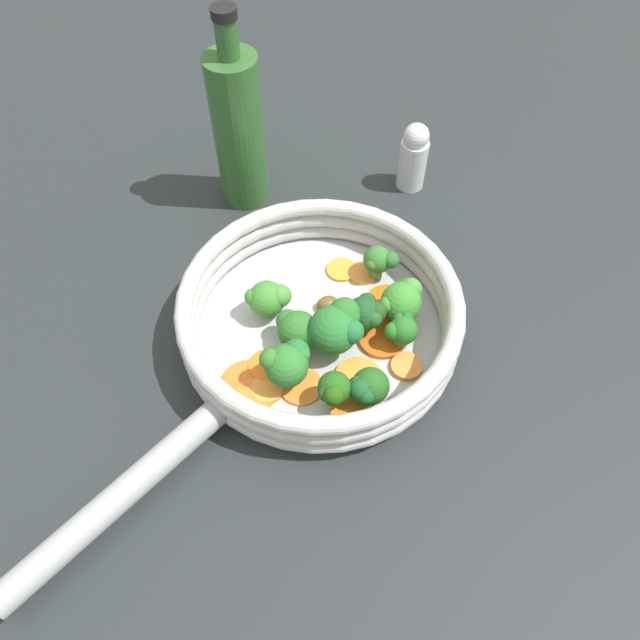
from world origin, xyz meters
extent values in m
plane|color=#232829|center=(0.00, 0.00, 0.00)|extent=(4.00, 4.00, 0.00)
cylinder|color=#B2B5B7|center=(0.00, 0.00, 0.01)|extent=(0.26, 0.26, 0.01)
torus|color=#B8B8B7|center=(0.00, 0.00, 0.02)|extent=(0.28, 0.28, 0.02)
torus|color=#B8B8B7|center=(0.00, 0.00, 0.04)|extent=(0.28, 0.28, 0.02)
torus|color=#B8B8B7|center=(0.00, 0.00, 0.06)|extent=(0.28, 0.28, 0.02)
cylinder|color=#999B9E|center=(0.02, -0.24, 0.02)|extent=(0.05, 0.23, 0.03)
sphere|color=#B2B0BC|center=(-0.03, -0.12, 0.02)|extent=(0.01, 0.01, 0.01)
sphere|color=#B2B0B6|center=(0.05, -0.11, 0.02)|extent=(0.01, 0.01, 0.01)
cylinder|color=orange|center=(0.02, -0.10, 0.01)|extent=(0.05, 0.05, 0.00)
cylinder|color=orange|center=(-0.01, 0.02, 0.01)|extent=(0.04, 0.04, 0.00)
cylinder|color=orange|center=(0.07, -0.01, 0.01)|extent=(0.06, 0.06, 0.01)
cylinder|color=#F9953A|center=(0.02, -0.08, 0.01)|extent=(0.04, 0.04, 0.01)
cylinder|color=orange|center=(0.08, -0.03, 0.01)|extent=(0.04, 0.04, 0.01)
cylinder|color=orange|center=(-0.04, 0.07, 0.01)|extent=(0.04, 0.04, 0.00)
cylinder|color=orange|center=(0.00, -0.09, 0.01)|extent=(0.06, 0.06, 0.00)
cylinder|color=orange|center=(0.05, 0.04, 0.01)|extent=(0.05, 0.05, 0.01)
cylinder|color=orange|center=(0.09, -0.05, 0.01)|extent=(0.04, 0.04, 0.01)
cylinder|color=orange|center=(0.04, -0.06, 0.01)|extent=(0.06, 0.06, 0.00)
cylinder|color=orange|center=(0.09, 0.03, 0.01)|extent=(0.03, 0.03, 0.01)
cylinder|color=orange|center=(0.00, -0.07, 0.01)|extent=(0.05, 0.05, 0.01)
cylinder|color=orange|center=(0.02, 0.07, 0.01)|extent=(0.06, 0.06, 0.01)
cylinder|color=#F98F3C|center=(-0.02, 0.08, 0.01)|extent=(0.03, 0.03, 0.00)
cylinder|color=#87A964|center=(0.03, 0.03, 0.02)|extent=(0.01, 0.01, 0.02)
sphere|color=#1B4922|center=(0.03, 0.03, 0.04)|extent=(0.03, 0.03, 0.03)
sphere|color=#1C4418|center=(0.04, 0.04, 0.04)|extent=(0.02, 0.02, 0.02)
sphere|color=#1F521E|center=(0.04, 0.03, 0.04)|extent=(0.02, 0.02, 0.02)
sphere|color=#1C4522|center=(0.02, 0.04, 0.04)|extent=(0.02, 0.02, 0.02)
cylinder|color=#5D8D55|center=(-0.05, -0.03, 0.02)|extent=(0.01, 0.01, 0.02)
sphere|color=#3B812F|center=(-0.05, -0.03, 0.04)|extent=(0.04, 0.04, 0.04)
sphere|color=#39802D|center=(-0.06, -0.04, 0.04)|extent=(0.02, 0.02, 0.02)
sphere|color=#438735|center=(-0.04, -0.02, 0.04)|extent=(0.02, 0.02, 0.02)
cylinder|color=#7EAD66|center=(0.07, 0.05, 0.02)|extent=(0.01, 0.01, 0.02)
sphere|color=#256721|center=(0.07, 0.05, 0.04)|extent=(0.03, 0.03, 0.03)
sphere|color=#1B6120|center=(0.06, 0.06, 0.04)|extent=(0.01, 0.01, 0.01)
sphere|color=#296223|center=(0.06, 0.05, 0.04)|extent=(0.01, 0.01, 0.01)
sphere|color=#247023|center=(0.06, 0.04, 0.04)|extent=(0.02, 0.02, 0.02)
cylinder|color=#7A9B5A|center=(0.03, -0.01, 0.02)|extent=(0.01, 0.01, 0.02)
sphere|color=#256D2D|center=(0.03, -0.01, 0.05)|extent=(0.05, 0.05, 0.05)
sphere|color=#1F6532|center=(0.04, 0.00, 0.05)|extent=(0.02, 0.02, 0.02)
sphere|color=#237224|center=(0.03, 0.01, 0.06)|extent=(0.02, 0.02, 0.02)
sphere|color=#276B26|center=(0.02, 0.01, 0.06)|extent=(0.03, 0.03, 0.03)
cylinder|color=olive|center=(0.09, -0.02, 0.02)|extent=(0.02, 0.02, 0.01)
sphere|color=#22581E|center=(0.09, -0.02, 0.03)|extent=(0.04, 0.04, 0.04)
sphere|color=#1A5A27|center=(0.09, -0.03, 0.04)|extent=(0.02, 0.02, 0.02)
sphere|color=#194F28|center=(0.09, -0.03, 0.04)|extent=(0.02, 0.02, 0.02)
sphere|color=#264F1A|center=(0.08, -0.03, 0.04)|extent=(0.02, 0.02, 0.02)
cylinder|color=#678E43|center=(-0.01, 0.09, 0.02)|extent=(0.01, 0.01, 0.02)
sphere|color=#316D2C|center=(-0.01, 0.09, 0.04)|extent=(0.03, 0.03, 0.03)
sphere|color=#3B6B27|center=(-0.01, 0.08, 0.04)|extent=(0.01, 0.01, 0.01)
sphere|color=#276729|center=(0.00, 0.10, 0.04)|extent=(0.02, 0.02, 0.02)
cylinder|color=#7AA259|center=(0.04, 0.07, 0.02)|extent=(0.01, 0.01, 0.02)
sphere|color=#37832E|center=(0.04, 0.07, 0.04)|extent=(0.04, 0.04, 0.04)
sphere|color=#318026|center=(0.04, 0.08, 0.04)|extent=(0.02, 0.02, 0.02)
sphere|color=#3F8A34|center=(0.04, 0.08, 0.05)|extent=(0.02, 0.02, 0.02)
sphere|color=#3D882C|center=(0.04, 0.05, 0.04)|extent=(0.02, 0.02, 0.02)
cylinder|color=#6E9C57|center=(0.07, -0.05, 0.02)|extent=(0.01, 0.01, 0.02)
sphere|color=#225816|center=(0.07, -0.05, 0.04)|extent=(0.03, 0.03, 0.03)
sphere|color=#214F0F|center=(0.08, -0.06, 0.05)|extent=(0.02, 0.02, 0.02)
sphere|color=#204E1C|center=(0.07, -0.06, 0.04)|extent=(0.01, 0.01, 0.01)
cylinder|color=#6BA25F|center=(0.00, -0.03, 0.02)|extent=(0.02, 0.02, 0.01)
sphere|color=#2C6A28|center=(0.00, -0.03, 0.03)|extent=(0.04, 0.04, 0.04)
sphere|color=#2B6431|center=(-0.01, -0.03, 0.04)|extent=(0.02, 0.02, 0.02)
sphere|color=#266B29|center=(0.01, -0.03, 0.04)|extent=(0.02, 0.02, 0.02)
cylinder|color=#74A450|center=(0.03, -0.07, 0.02)|extent=(0.01, 0.01, 0.02)
sphere|color=#2B7029|center=(0.03, -0.07, 0.04)|extent=(0.04, 0.04, 0.04)
sphere|color=#286F2B|center=(0.03, -0.05, 0.05)|extent=(0.02, 0.02, 0.02)
sphere|color=#23672F|center=(0.02, -0.05, 0.05)|extent=(0.02, 0.02, 0.02)
sphere|color=#306C23|center=(0.02, -0.08, 0.05)|extent=(0.02, 0.02, 0.02)
ellipsoid|color=brown|center=(-0.02, 0.02, 0.02)|extent=(0.02, 0.03, 0.01)
cylinder|color=silver|center=(-0.09, 0.23, 0.03)|extent=(0.03, 0.03, 0.06)
sphere|color=silver|center=(-0.09, 0.23, 0.07)|extent=(0.03, 0.03, 0.03)
cylinder|color=#2D5B28|center=(-0.22, 0.07, 0.09)|extent=(0.06, 0.06, 0.18)
cylinder|color=#2D5B28|center=(-0.22, 0.07, 0.20)|extent=(0.02, 0.02, 0.04)
cylinder|color=black|center=(-0.22, 0.07, 0.23)|extent=(0.03, 0.03, 0.01)
camera|label=1|loc=(0.27, -0.24, 0.53)|focal=35.00mm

